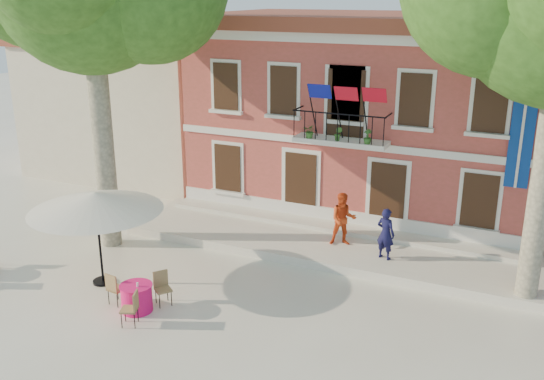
% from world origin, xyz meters
% --- Properties ---
extents(ground, '(90.00, 90.00, 0.00)m').
position_xyz_m(ground, '(0.00, 0.00, 0.00)').
color(ground, beige).
rests_on(ground, ground).
extents(main_building, '(13.50, 9.59, 7.50)m').
position_xyz_m(main_building, '(2.00, 9.99, 3.78)').
color(main_building, '#BF4A45').
rests_on(main_building, ground).
extents(neighbor_west, '(9.40, 9.40, 6.40)m').
position_xyz_m(neighbor_west, '(-9.50, 11.00, 3.22)').
color(neighbor_west, beige).
rests_on(neighbor_west, ground).
extents(terrace, '(14.00, 3.40, 0.30)m').
position_xyz_m(terrace, '(2.00, 4.40, 0.15)').
color(terrace, silver).
rests_on(terrace, ground).
extents(patio_umbrella, '(3.84, 3.84, 2.86)m').
position_xyz_m(patio_umbrella, '(-3.25, -0.73, 2.57)').
color(patio_umbrella, black).
rests_on(patio_umbrella, ground).
extents(pedestrian_navy, '(0.69, 0.55, 1.66)m').
position_xyz_m(pedestrian_navy, '(4.12, 3.84, 1.13)').
color(pedestrian_navy, '#101036').
rests_on(pedestrian_navy, terrace).
extents(pedestrian_orange, '(1.07, 0.97, 1.79)m').
position_xyz_m(pedestrian_orange, '(2.57, 4.34, 1.19)').
color(pedestrian_orange, '#D54219').
rests_on(pedestrian_orange, terrace).
extents(cafe_table_1, '(1.73, 1.86, 0.95)m').
position_xyz_m(cafe_table_1, '(-1.30, -1.68, 0.43)').
color(cafe_table_1, '#E61570').
rests_on(cafe_table_1, ground).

